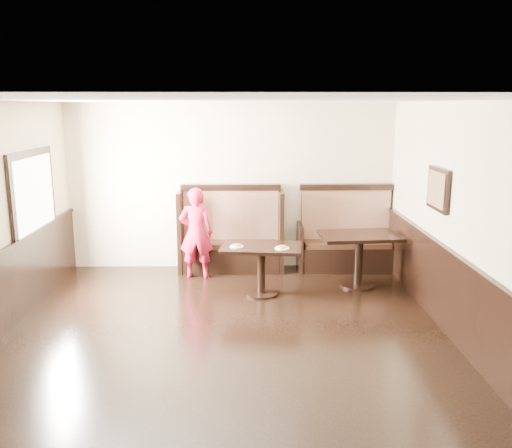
{
  "coord_description": "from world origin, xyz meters",
  "views": [
    {
      "loc": [
        0.25,
        -5.6,
        2.75
      ],
      "look_at": [
        0.4,
        2.35,
        1.0
      ],
      "focal_mm": 38.0,
      "sensor_mm": 36.0,
      "label": 1
    }
  ],
  "objects_px": {
    "booth_main": "(231,239)",
    "table_neighbor": "(359,247)",
    "booth_neighbor": "(346,241)",
    "table_main": "(261,257)",
    "child": "(196,233)"
  },
  "relations": [
    {
      "from": "table_main",
      "to": "booth_main",
      "type": "bearing_deg",
      "value": 116.96
    },
    {
      "from": "booth_neighbor",
      "to": "table_main",
      "type": "relative_size",
      "value": 1.33
    },
    {
      "from": "booth_main",
      "to": "table_main",
      "type": "bearing_deg",
      "value": -69.31
    },
    {
      "from": "booth_neighbor",
      "to": "table_main",
      "type": "xyz_separation_m",
      "value": [
        -1.48,
        -1.26,
        0.09
      ]
    },
    {
      "from": "booth_neighbor",
      "to": "table_neighbor",
      "type": "bearing_deg",
      "value": -87.63
    },
    {
      "from": "booth_neighbor",
      "to": "table_neighbor",
      "type": "height_order",
      "value": "booth_neighbor"
    },
    {
      "from": "booth_main",
      "to": "table_neighbor",
      "type": "relative_size",
      "value": 1.41
    },
    {
      "from": "table_main",
      "to": "table_neighbor",
      "type": "xyz_separation_m",
      "value": [
        1.51,
        0.35,
        0.05
      ]
    },
    {
      "from": "booth_neighbor",
      "to": "child",
      "type": "bearing_deg",
      "value": -170.39
    },
    {
      "from": "booth_neighbor",
      "to": "table_main",
      "type": "bearing_deg",
      "value": -139.61
    },
    {
      "from": "table_neighbor",
      "to": "child",
      "type": "relative_size",
      "value": 0.84
    },
    {
      "from": "table_main",
      "to": "child",
      "type": "bearing_deg",
      "value": 147.2
    },
    {
      "from": "table_main",
      "to": "child",
      "type": "height_order",
      "value": "child"
    },
    {
      "from": "booth_main",
      "to": "table_neighbor",
      "type": "height_order",
      "value": "booth_main"
    },
    {
      "from": "table_neighbor",
      "to": "child",
      "type": "bearing_deg",
      "value": 164.62
    }
  ]
}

